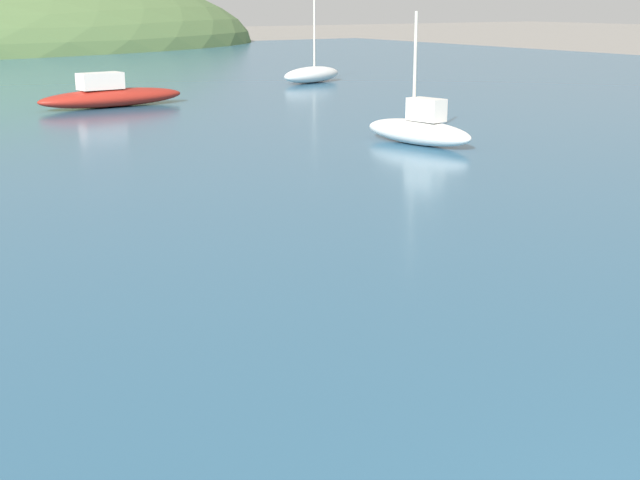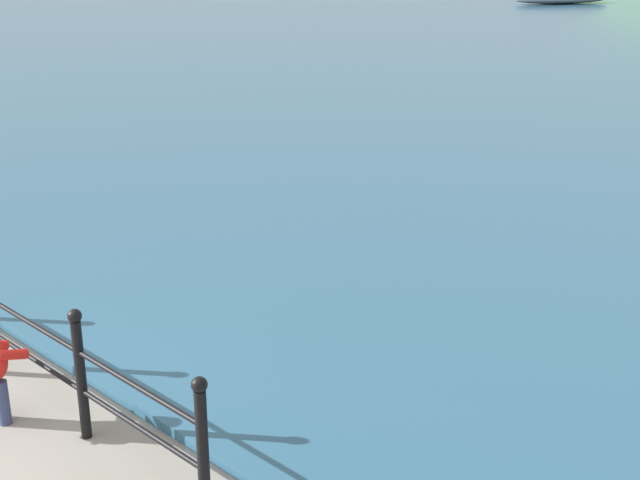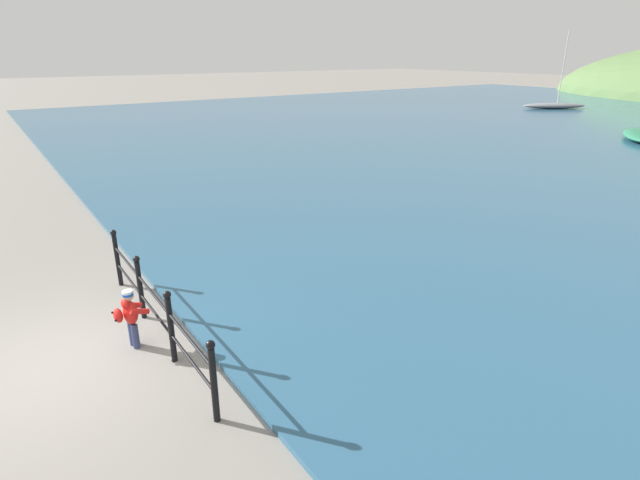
{
  "view_description": "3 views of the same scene",
  "coord_description": "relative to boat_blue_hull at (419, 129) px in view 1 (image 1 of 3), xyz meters",
  "views": [
    {
      "loc": [
        -4.54,
        -1.0,
        3.22
      ],
      "look_at": [
        0.18,
        6.26,
        0.88
      ],
      "focal_mm": 50.0,
      "sensor_mm": 36.0,
      "label": 1
    },
    {
      "loc": [
        6.97,
        -1.85,
        4.24
      ],
      "look_at": [
        0.51,
        4.78,
        0.86
      ],
      "focal_mm": 50.0,
      "sensor_mm": 36.0,
      "label": 2
    },
    {
      "loc": [
        7.63,
        -0.36,
        4.52
      ],
      "look_at": [
        -0.3,
        5.07,
        0.87
      ],
      "focal_mm": 28.0,
      "sensor_mm": 36.0,
      "label": 3
    }
  ],
  "objects": [
    {
      "name": "boat_blue_hull",
      "position": [
        0.0,
        0.0,
        0.0
      ],
      "size": [
        1.3,
        3.02,
        2.89
      ],
      "color": "silver",
      "rests_on": "water"
    },
    {
      "name": "boat_red_dinghy",
      "position": [
        -3.19,
        10.7,
        -0.01
      ],
      "size": [
        4.7,
        1.54,
        1.03
      ],
      "color": "maroon",
      "rests_on": "water"
    },
    {
      "name": "boat_twin_mast",
      "position": [
        6.24,
        14.22,
        -0.03
      ],
      "size": [
        3.29,
        1.93,
        3.13
      ],
      "color": "silver",
      "rests_on": "water"
    }
  ]
}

